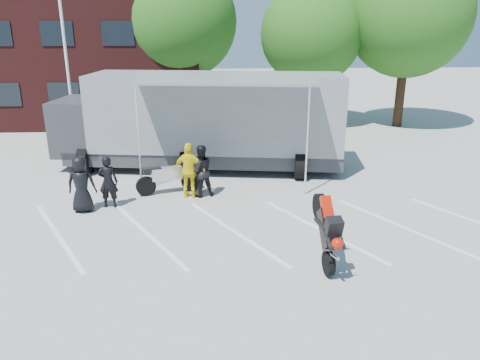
{
  "coord_description": "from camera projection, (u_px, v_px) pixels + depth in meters",
  "views": [
    {
      "loc": [
        -0.33,
        -10.84,
        5.48
      ],
      "look_at": [
        0.4,
        1.59,
        1.3
      ],
      "focal_mm": 35.0,
      "sensor_mm": 36.0,
      "label": 1
    }
  ],
  "objects": [
    {
      "name": "ground",
      "position": [
        228.0,
        248.0,
        12.02
      ],
      "size": [
        100.0,
        100.0,
        0.0
      ],
      "primitive_type": "plane",
      "color": "#A4A49F",
      "rests_on": "ground"
    },
    {
      "name": "tree_right",
      "position": [
        409.0,
        15.0,
        24.43
      ],
      "size": [
        6.46,
        6.46,
        9.12
      ],
      "color": "#382314",
      "rests_on": "ground"
    },
    {
      "name": "spectator_leather_a",
      "position": [
        81.0,
        184.0,
        14.1
      ],
      "size": [
        0.86,
        0.56,
        1.75
      ],
      "primitive_type": "imported",
      "rotation": [
        0.0,
        0.0,
        3.15
      ],
      "color": "black",
      "rests_on": "ground"
    },
    {
      "name": "parked_motorcycle",
      "position": [
        169.0,
        193.0,
        15.92
      ],
      "size": [
        2.36,
        1.37,
        1.17
      ],
      "primitive_type": null,
      "rotation": [
        0.0,
        0.0,
        1.87
      ],
      "color": "silver",
      "rests_on": "ground"
    },
    {
      "name": "flagpole",
      "position": [
        70.0,
        34.0,
        19.53
      ],
      "size": [
        1.61,
        0.12,
        8.0
      ],
      "color": "white",
      "rests_on": "ground"
    },
    {
      "name": "spectator_hivis",
      "position": [
        190.0,
        171.0,
        15.24
      ],
      "size": [
        1.16,
        0.71,
        1.84
      ],
      "primitive_type": "imported",
      "rotation": [
        0.0,
        0.0,
        2.88
      ],
      "color": "yellow",
      "rests_on": "ground"
    },
    {
      "name": "office_building",
      "position": [
        47.0,
        59.0,
        27.39
      ],
      "size": [
        18.0,
        8.0,
        7.0
      ],
      "primitive_type": "cube",
      "color": "#3F1514",
      "rests_on": "ground"
    },
    {
      "name": "spectator_leather_b",
      "position": [
        108.0,
        182.0,
        14.45
      ],
      "size": [
        0.62,
        0.42,
        1.66
      ],
      "primitive_type": "imported",
      "rotation": [
        0.0,
        0.0,
        3.11
      ],
      "color": "black",
      "rests_on": "ground"
    },
    {
      "name": "stunt_bike_rider",
      "position": [
        319.0,
        262.0,
        11.3
      ],
      "size": [
        0.92,
        1.69,
        1.91
      ],
      "primitive_type": null,
      "rotation": [
        0.0,
        0.0,
        0.1
      ],
      "color": "black",
      "rests_on": "ground"
    },
    {
      "name": "transporter_truck",
      "position": [
        205.0,
        168.0,
        18.67
      ],
      "size": [
        12.23,
        7.08,
        3.69
      ],
      "primitive_type": null,
      "rotation": [
        0.0,
        0.0,
        -0.13
      ],
      "color": "gray",
      "rests_on": "ground"
    },
    {
      "name": "parking_bay_lines",
      "position": [
        227.0,
        231.0,
        12.97
      ],
      "size": [
        18.09,
        13.33,
        0.01
      ],
      "primitive_type": "cube",
      "rotation": [
        0.0,
        0.0,
        0.52
      ],
      "color": "white",
      "rests_on": "ground"
    },
    {
      "name": "spectator_leather_c",
      "position": [
        201.0,
        171.0,
        15.36
      ],
      "size": [
        1.01,
        0.89,
        1.74
      ],
      "primitive_type": "imported",
      "rotation": [
        0.0,
        0.0,
        3.46
      ],
      "color": "black",
      "rests_on": "ground"
    },
    {
      "name": "tree_mid",
      "position": [
        311.0,
        34.0,
        24.92
      ],
      "size": [
        5.44,
        5.44,
        7.68
      ],
      "color": "#382314",
      "rests_on": "ground"
    },
    {
      "name": "tree_left",
      "position": [
        180.0,
        22.0,
        25.28
      ],
      "size": [
        6.12,
        6.12,
        8.64
      ],
      "color": "#382314",
      "rests_on": "ground"
    }
  ]
}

